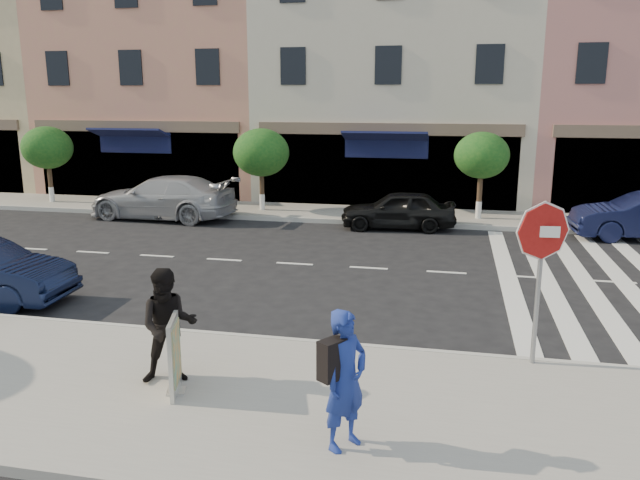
{
  "coord_description": "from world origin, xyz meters",
  "views": [
    {
      "loc": [
        2.02,
        -11.64,
        4.42
      ],
      "look_at": [
        -0.67,
        1.03,
        1.4
      ],
      "focal_mm": 35.0,
      "sensor_mm": 36.0,
      "label": 1
    }
  ],
  "objects_px": {
    "car_far_left": "(163,197)",
    "stop_sign": "(542,248)",
    "walker": "(169,326)",
    "photographer": "(345,380)",
    "poster_board": "(175,357)",
    "car_far_mid": "(398,210)"
  },
  "relations": [
    {
      "from": "stop_sign",
      "to": "poster_board",
      "type": "relative_size",
      "value": 2.34
    },
    {
      "from": "walker",
      "to": "car_far_mid",
      "type": "distance_m",
      "value": 12.81
    },
    {
      "from": "poster_board",
      "to": "photographer",
      "type": "bearing_deg",
      "value": -34.95
    },
    {
      "from": "photographer",
      "to": "car_far_mid",
      "type": "height_order",
      "value": "photographer"
    },
    {
      "from": "walker",
      "to": "poster_board",
      "type": "height_order",
      "value": "walker"
    },
    {
      "from": "stop_sign",
      "to": "walker",
      "type": "distance_m",
      "value": 5.88
    },
    {
      "from": "car_far_left",
      "to": "stop_sign",
      "type": "bearing_deg",
      "value": 51.1
    },
    {
      "from": "photographer",
      "to": "car_far_mid",
      "type": "distance_m",
      "value": 13.85
    },
    {
      "from": "photographer",
      "to": "car_far_left",
      "type": "xyz_separation_m",
      "value": [
        -9.11,
        13.83,
        -0.26
      ]
    },
    {
      "from": "stop_sign",
      "to": "poster_board",
      "type": "xyz_separation_m",
      "value": [
        -5.25,
        -2.17,
        -1.38
      ]
    },
    {
      "from": "car_far_mid",
      "to": "car_far_left",
      "type": "bearing_deg",
      "value": -94.56
    },
    {
      "from": "walker",
      "to": "car_far_left",
      "type": "distance_m",
      "value": 14.03
    },
    {
      "from": "poster_board",
      "to": "car_far_mid",
      "type": "xyz_separation_m",
      "value": [
        2.1,
        12.93,
        -0.06
      ]
    },
    {
      "from": "car_far_left",
      "to": "car_far_mid",
      "type": "height_order",
      "value": "car_far_left"
    },
    {
      "from": "walker",
      "to": "car_far_left",
      "type": "relative_size",
      "value": 0.33
    },
    {
      "from": "photographer",
      "to": "walker",
      "type": "distance_m",
      "value": 3.17
    },
    {
      "from": "car_far_left",
      "to": "car_far_mid",
      "type": "distance_m",
      "value": 8.55
    },
    {
      "from": "poster_board",
      "to": "car_far_left",
      "type": "bearing_deg",
      "value": 100.07
    },
    {
      "from": "stop_sign",
      "to": "car_far_left",
      "type": "height_order",
      "value": "stop_sign"
    },
    {
      "from": "walker",
      "to": "car_far_left",
      "type": "height_order",
      "value": "walker"
    },
    {
      "from": "stop_sign",
      "to": "car_far_left",
      "type": "xyz_separation_m",
      "value": [
        -11.69,
        10.77,
        -1.3
      ]
    },
    {
      "from": "car_far_left",
      "to": "car_far_mid",
      "type": "xyz_separation_m",
      "value": [
        8.55,
        0.0,
        -0.13
      ]
    }
  ]
}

